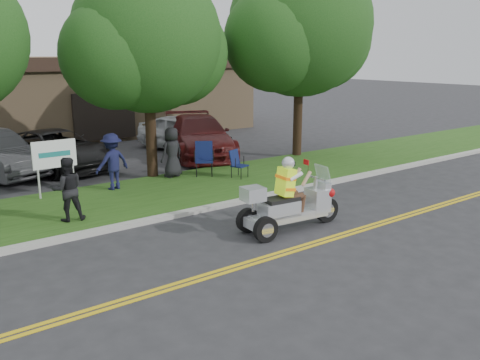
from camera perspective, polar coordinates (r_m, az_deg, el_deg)
ground at (r=11.60m, az=4.56°, el=-7.05°), size 120.00×120.00×0.00m
centerline_near at (r=11.20m, az=6.53°, el=-7.86°), size 60.00×0.10×0.01m
centerline_far at (r=11.31m, az=5.97°, el=-7.62°), size 60.00×0.10×0.01m
curb at (r=13.89m, az=-3.75°, el=-3.19°), size 60.00×0.25×0.12m
grass_verge at (r=15.67m, az=-8.04°, el=-1.32°), size 60.00×4.00×0.10m
commercial_building at (r=28.68m, az=-18.14°, el=9.03°), size 18.00×8.20×4.00m
tree_mid at (r=17.18m, az=-10.27°, el=14.71°), size 5.88×4.80×7.05m
tree_right at (r=20.81m, az=6.83°, el=16.31°), size 6.86×5.60×8.07m
business_sign at (r=15.59m, az=-20.10°, el=2.42°), size 1.25×0.06×1.75m
trike_scooter at (r=12.23m, az=5.46°, el=-2.81°), size 2.79×0.97×1.82m
lawn_chair_a at (r=17.44m, az=-4.07°, el=2.69°), size 0.84×0.85×1.14m
lawn_chair_b at (r=17.06m, az=-0.34°, el=2.05°), size 0.63×0.64×0.92m
spectator_adult_mid at (r=13.24m, az=-18.81°, el=-0.99°), size 0.89×0.75×1.60m
spectator_chair_a at (r=15.94m, az=-14.16°, el=2.03°), size 1.22×0.85×1.73m
spectator_chair_b at (r=17.19m, az=-7.64°, el=3.11°), size 0.91×0.68×1.68m
parked_car_mid at (r=19.85m, az=-19.95°, el=3.19°), size 3.70×5.64×1.44m
parked_car_right at (r=21.22m, az=-4.63°, el=4.92°), size 4.16×6.13×1.65m
parked_car_far_right at (r=22.38m, az=-6.29°, el=5.27°), size 2.98×4.96×1.58m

